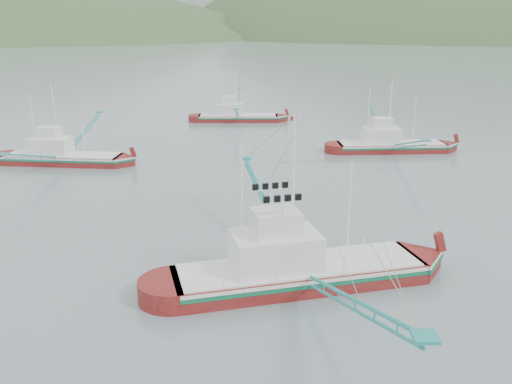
{
  "coord_description": "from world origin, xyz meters",
  "views": [
    {
      "loc": [
        0.08,
        -32.16,
        15.11
      ],
      "look_at": [
        0.0,
        6.0,
        3.2
      ],
      "focal_mm": 40.0,
      "sensor_mm": 36.0,
      "label": 1
    }
  ],
  "objects_px": {
    "bg_boat_right": "(390,141)",
    "bg_boat_far": "(237,113)",
    "main_boat": "(297,253)",
    "bg_boat_left": "(61,152)"
  },
  "relations": [
    {
      "from": "bg_boat_right",
      "to": "bg_boat_left",
      "type": "xyz_separation_m",
      "value": [
        -35.96,
        -5.75,
        0.07
      ]
    },
    {
      "from": "main_boat",
      "to": "bg_boat_far",
      "type": "bearing_deg",
      "value": 80.95
    },
    {
      "from": "bg_boat_right",
      "to": "bg_boat_far",
      "type": "xyz_separation_m",
      "value": [
        -18.26,
        19.41,
        -0.06
      ]
    },
    {
      "from": "bg_boat_left",
      "to": "main_boat",
      "type": "bearing_deg",
      "value": -44.93
    },
    {
      "from": "main_boat",
      "to": "bg_boat_far",
      "type": "height_order",
      "value": "main_boat"
    },
    {
      "from": "main_boat",
      "to": "bg_boat_right",
      "type": "bearing_deg",
      "value": 54.41
    },
    {
      "from": "bg_boat_far",
      "to": "bg_boat_left",
      "type": "relative_size",
      "value": 0.94
    },
    {
      "from": "bg_boat_right",
      "to": "bg_boat_far",
      "type": "height_order",
      "value": "bg_boat_right"
    },
    {
      "from": "main_boat",
      "to": "bg_boat_right",
      "type": "height_order",
      "value": "main_boat"
    },
    {
      "from": "bg_boat_far",
      "to": "bg_boat_left",
      "type": "xyz_separation_m",
      "value": [
        -17.7,
        -25.17,
        0.14
      ]
    }
  ]
}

